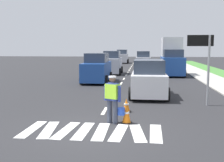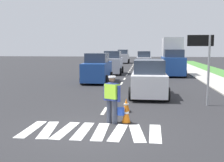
% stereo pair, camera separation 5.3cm
% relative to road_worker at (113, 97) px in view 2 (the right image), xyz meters
% --- Properties ---
extents(ground_plane, '(96.00, 96.00, 0.00)m').
position_rel_road_worker_xyz_m(ground_plane, '(-0.56, 20.17, -0.93)').
color(ground_plane, '#28282B').
extents(crosswalk_stripes, '(4.40, 1.93, 0.01)m').
position_rel_road_worker_xyz_m(crosswalk_stripes, '(-0.56, -1.01, -0.92)').
color(crosswalk_stripes, white).
rests_on(crosswalk_stripes, ground).
extents(lane_center_line, '(0.14, 46.40, 0.01)m').
position_rel_road_worker_xyz_m(lane_center_line, '(-0.56, 24.37, -0.93)').
color(lane_center_line, silver).
rests_on(lane_center_line, ground).
extents(road_worker, '(0.75, 0.46, 1.67)m').
position_rel_road_worker_xyz_m(road_worker, '(0.00, 0.00, 0.00)').
color(road_worker, '#383D4C').
rests_on(road_worker, ground).
extents(lane_direction_sign, '(1.16, 0.11, 3.20)m').
position_rel_road_worker_xyz_m(lane_direction_sign, '(3.73, 3.52, 1.48)').
color(lane_direction_sign, gray).
rests_on(lane_direction_sign, ground).
extents(traffic_cone_near, '(0.36, 0.36, 0.66)m').
position_rel_road_worker_xyz_m(traffic_cone_near, '(0.47, 0.07, -0.60)').
color(traffic_cone_near, black).
rests_on(traffic_cone_near, ground).
extents(traffic_cone_far, '(0.36, 0.36, 0.57)m').
position_rel_road_worker_xyz_m(traffic_cone_far, '(0.36, 1.79, -0.65)').
color(traffic_cone_far, black).
rests_on(traffic_cone_far, ground).
extents(delivery_truck, '(2.16, 4.60, 3.54)m').
position_rel_road_worker_xyz_m(delivery_truck, '(3.70, 17.19, 0.68)').
color(delivery_truck, '#1E4799').
rests_on(delivery_truck, ground).
extents(car_oncoming_second, '(1.93, 3.95, 2.28)m').
position_rel_road_worker_xyz_m(car_oncoming_second, '(-2.02, 18.00, 0.13)').
color(car_oncoming_second, silver).
rests_on(car_oncoming_second, ground).
extents(car_oncoming_lead, '(1.98, 4.35, 2.20)m').
position_rel_road_worker_xyz_m(car_oncoming_lead, '(-2.45, 11.39, 0.10)').
color(car_oncoming_lead, '#1E4799').
rests_on(car_oncoming_lead, ground).
extents(car_oncoming_third, '(2.05, 3.88, 2.22)m').
position_rel_road_worker_xyz_m(car_oncoming_third, '(-2.42, 36.87, 0.10)').
color(car_oncoming_third, silver).
rests_on(car_oncoming_third, ground).
extents(car_outgoing_ahead, '(2.03, 4.01, 1.99)m').
position_rel_road_worker_xyz_m(car_outgoing_ahead, '(1.34, 5.62, -0.01)').
color(car_outgoing_ahead, silver).
rests_on(car_outgoing_ahead, ground).
extents(car_outgoing_far, '(1.91, 3.84, 2.17)m').
position_rel_road_worker_xyz_m(car_outgoing_far, '(1.03, 24.08, 0.08)').
color(car_outgoing_far, silver).
rests_on(car_outgoing_far, ground).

